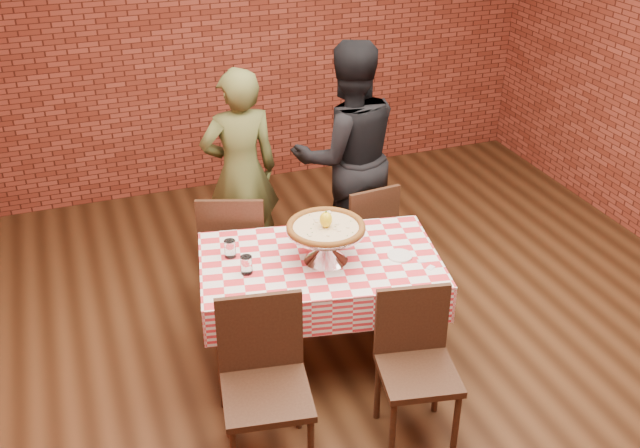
# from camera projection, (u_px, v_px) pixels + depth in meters

# --- Properties ---
(ground) EXTENTS (6.00, 6.00, 0.00)m
(ground) POSITION_uv_depth(u_px,v_px,m) (375.00, 372.00, 4.68)
(ground) COLOR black
(ground) RESTS_ON ground
(back_wall) EXTENTS (5.50, 0.00, 5.50)m
(back_wall) POSITION_uv_depth(u_px,v_px,m) (241.00, 28.00, 6.43)
(back_wall) COLOR maroon
(back_wall) RESTS_ON ground
(table) EXTENTS (1.54, 1.09, 0.75)m
(table) POSITION_uv_depth(u_px,v_px,m) (320.00, 311.00, 4.62)
(table) COLOR #3B2517
(table) RESTS_ON ground
(tablecloth) EXTENTS (1.58, 1.13, 0.24)m
(tablecloth) POSITION_uv_depth(u_px,v_px,m) (320.00, 276.00, 4.49)
(tablecloth) COLOR red
(tablecloth) RESTS_ON table
(pizza_stand) EXTENTS (0.59, 0.59, 0.21)m
(pizza_stand) POSITION_uv_depth(u_px,v_px,m) (326.00, 244.00, 4.37)
(pizza_stand) COLOR silver
(pizza_stand) RESTS_ON tablecloth
(pizza) EXTENTS (0.58, 0.58, 0.03)m
(pizza) POSITION_uv_depth(u_px,v_px,m) (326.00, 228.00, 4.32)
(pizza) COLOR beige
(pizza) RESTS_ON pizza_stand
(lemon) EXTENTS (0.09, 0.09, 0.10)m
(lemon) POSITION_uv_depth(u_px,v_px,m) (326.00, 220.00, 4.29)
(lemon) COLOR yellow
(lemon) RESTS_ON pizza
(water_glass_left) EXTENTS (0.08, 0.08, 0.11)m
(water_glass_left) POSITION_uv_depth(u_px,v_px,m) (246.00, 265.00, 4.27)
(water_glass_left) COLOR white
(water_glass_left) RESTS_ON tablecloth
(water_glass_right) EXTENTS (0.08, 0.08, 0.11)m
(water_glass_right) POSITION_uv_depth(u_px,v_px,m) (230.00, 249.00, 4.43)
(water_glass_right) COLOR white
(water_glass_right) RESTS_ON tablecloth
(side_plate) EXTENTS (0.18, 0.18, 0.01)m
(side_plate) POSITION_uv_depth(u_px,v_px,m) (400.00, 256.00, 4.45)
(side_plate) COLOR white
(side_plate) RESTS_ON tablecloth
(sweetener_packet_a) EXTENTS (0.06, 0.06, 0.00)m
(sweetener_packet_a) POSITION_uv_depth(u_px,v_px,m) (431.00, 268.00, 4.34)
(sweetener_packet_a) COLOR white
(sweetener_packet_a) RESTS_ON tablecloth
(sweetener_packet_b) EXTENTS (0.06, 0.04, 0.00)m
(sweetener_packet_b) POSITION_uv_depth(u_px,v_px,m) (422.00, 261.00, 4.40)
(sweetener_packet_b) COLOR white
(sweetener_packet_b) RESTS_ON tablecloth
(condiment_caddy) EXTENTS (0.10, 0.08, 0.14)m
(condiment_caddy) POSITION_uv_depth(u_px,v_px,m) (319.00, 225.00, 4.64)
(condiment_caddy) COLOR silver
(condiment_caddy) RESTS_ON tablecloth
(chair_near_left) EXTENTS (0.52, 0.52, 0.94)m
(chair_near_left) POSITION_uv_depth(u_px,v_px,m) (266.00, 392.00, 3.83)
(chair_near_left) COLOR #3B2517
(chair_near_left) RESTS_ON ground
(chair_near_right) EXTENTS (0.48, 0.48, 0.89)m
(chair_near_right) POSITION_uv_depth(u_px,v_px,m) (418.00, 375.00, 3.99)
(chair_near_right) COLOR #3B2517
(chair_near_right) RESTS_ON ground
(chair_far_left) EXTENTS (0.56, 0.56, 0.92)m
(chair_far_left) POSITION_uv_depth(u_px,v_px,m) (236.00, 246.00, 5.14)
(chair_far_left) COLOR #3B2517
(chair_far_left) RESTS_ON ground
(chair_far_right) EXTENTS (0.41, 0.41, 0.86)m
(chair_far_right) POSITION_uv_depth(u_px,v_px,m) (362.00, 234.00, 5.35)
(chair_far_right) COLOR #3B2517
(chair_far_right) RESTS_ON ground
(diner_olive) EXTENTS (0.58, 0.39, 1.58)m
(diner_olive) POSITION_uv_depth(u_px,v_px,m) (240.00, 172.00, 5.42)
(diner_olive) COLOR #4F542A
(diner_olive) RESTS_ON ground
(diner_black) EXTENTS (0.89, 0.72, 1.74)m
(diner_black) POSITION_uv_depth(u_px,v_px,m) (347.00, 156.00, 5.47)
(diner_black) COLOR black
(diner_black) RESTS_ON ground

